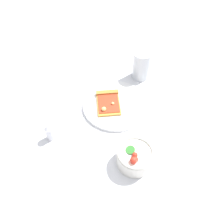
{
  "coord_description": "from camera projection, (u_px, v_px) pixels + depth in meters",
  "views": [
    {
      "loc": [
        0.16,
        0.59,
        0.73
      ],
      "look_at": [
        0.03,
        0.03,
        0.03
      ],
      "focal_mm": 35.99,
      "sensor_mm": 36.0,
      "label": 1
    }
  ],
  "objects": [
    {
      "name": "ground_plane",
      "position": [
        118.0,
        109.0,
        0.95
      ],
      "size": [
        2.4,
        2.4,
        0.0
      ],
      "primitive_type": "plane",
      "color": "silver",
      "rests_on": "ground"
    },
    {
      "name": "soda_glass",
      "position": [
        141.0,
        65.0,
        1.03
      ],
      "size": [
        0.08,
        0.08,
        0.14
      ],
      "color": "silver",
      "rests_on": "ground_plane"
    },
    {
      "name": "plate",
      "position": [
        115.0,
        105.0,
        0.96
      ],
      "size": [
        0.28,
        0.28,
        0.01
      ],
      "primitive_type": "cylinder",
      "color": "white",
      "rests_on": "ground_plane"
    },
    {
      "name": "pepper_shaker",
      "position": [
        49.0,
        133.0,
        0.83
      ],
      "size": [
        0.03,
        0.03,
        0.07
      ],
      "color": "silver",
      "rests_on": "ground_plane"
    },
    {
      "name": "salad_bowl",
      "position": [
        136.0,
        157.0,
        0.77
      ],
      "size": [
        0.13,
        0.13,
        0.09
      ],
      "color": "white",
      "rests_on": "ground_plane"
    },
    {
      "name": "pizza_slice_main",
      "position": [
        108.0,
        101.0,
        0.95
      ],
      "size": [
        0.11,
        0.14,
        0.03
      ],
      "color": "gold",
      "rests_on": "plate"
    }
  ]
}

